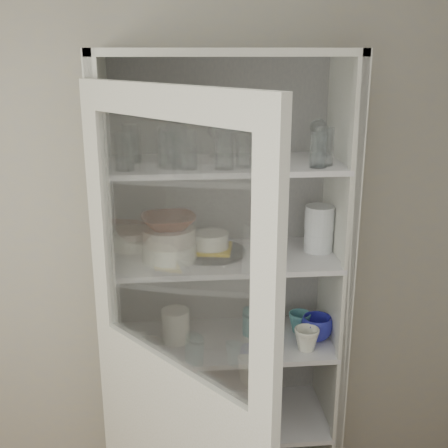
% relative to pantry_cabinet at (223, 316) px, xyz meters
% --- Properties ---
extents(wall_back, '(3.60, 0.02, 2.60)m').
position_rel_pantry_cabinet_xyz_m(wall_back, '(-0.20, 0.16, 0.36)').
color(wall_back, '#B9B299').
rests_on(wall_back, ground).
extents(pantry_cabinet, '(1.00, 0.45, 2.10)m').
position_rel_pantry_cabinet_xyz_m(pantry_cabinet, '(0.00, 0.00, 0.00)').
color(pantry_cabinet, beige).
rests_on(pantry_cabinet, floor).
extents(cupboard_door, '(0.59, 0.73, 2.00)m').
position_rel_pantry_cabinet_xyz_m(cupboard_door, '(-0.22, -0.64, -0.07)').
color(cupboard_door, beige).
rests_on(cupboard_door, floor).
extents(tumbler_0, '(0.09, 0.09, 0.14)m').
position_rel_pantry_cabinet_xyz_m(tumbler_0, '(-0.39, -0.20, 0.79)').
color(tumbler_0, silver).
rests_on(tumbler_0, shelf_glass).
extents(tumbler_1, '(0.09, 0.09, 0.14)m').
position_rel_pantry_cabinet_xyz_m(tumbler_1, '(-0.15, -0.20, 0.79)').
color(tumbler_1, silver).
rests_on(tumbler_1, shelf_glass).
extents(tumbler_2, '(0.09, 0.09, 0.15)m').
position_rel_pantry_cabinet_xyz_m(tumbler_2, '(-0.22, -0.17, 0.80)').
color(tumbler_2, silver).
rests_on(tumbler_2, shelf_glass).
extents(tumbler_3, '(0.09, 0.09, 0.15)m').
position_rel_pantry_cabinet_xyz_m(tumbler_3, '(-0.01, -0.21, 0.79)').
color(tumbler_3, silver).
rests_on(tumbler_3, shelf_glass).
extents(tumbler_4, '(0.07, 0.07, 0.12)m').
position_rel_pantry_cabinet_xyz_m(tumbler_4, '(0.07, -0.17, 0.78)').
color(tumbler_4, silver).
rests_on(tumbler_4, shelf_glass).
extents(tumbler_5, '(0.07, 0.07, 0.13)m').
position_rel_pantry_cabinet_xyz_m(tumbler_5, '(0.35, -0.21, 0.79)').
color(tumbler_5, silver).
rests_on(tumbler_5, shelf_glass).
extents(tumbler_6, '(0.09, 0.09, 0.15)m').
position_rel_pantry_cabinet_xyz_m(tumbler_6, '(0.38, -0.17, 0.79)').
color(tumbler_6, silver).
rests_on(tumbler_6, shelf_glass).
extents(tumbler_7, '(0.10, 0.10, 0.15)m').
position_rel_pantry_cabinet_xyz_m(tumbler_7, '(-0.37, -0.04, 0.80)').
color(tumbler_7, silver).
rests_on(tumbler_7, shelf_glass).
extents(tumbler_8, '(0.07, 0.07, 0.13)m').
position_rel_pantry_cabinet_xyz_m(tumbler_8, '(-0.20, -0.09, 0.78)').
color(tumbler_8, silver).
rests_on(tumbler_8, shelf_glass).
extents(tumbler_9, '(0.10, 0.10, 0.15)m').
position_rel_pantry_cabinet_xyz_m(tumbler_9, '(-0.19, -0.08, 0.80)').
color(tumbler_9, silver).
rests_on(tumbler_9, shelf_glass).
extents(goblet_0, '(0.08, 0.08, 0.18)m').
position_rel_pantry_cabinet_xyz_m(goblet_0, '(-0.20, 0.00, 0.81)').
color(goblet_0, silver).
rests_on(goblet_0, shelf_glass).
extents(goblet_1, '(0.08, 0.08, 0.18)m').
position_rel_pantry_cabinet_xyz_m(goblet_1, '(0.06, 0.04, 0.81)').
color(goblet_1, silver).
rests_on(goblet_1, shelf_glass).
extents(goblet_2, '(0.07, 0.07, 0.16)m').
position_rel_pantry_cabinet_xyz_m(goblet_2, '(-0.02, 0.04, 0.80)').
color(goblet_2, silver).
rests_on(goblet_2, shelf_glass).
extents(goblet_3, '(0.08, 0.08, 0.17)m').
position_rel_pantry_cabinet_xyz_m(goblet_3, '(0.41, 0.04, 0.81)').
color(goblet_3, silver).
rests_on(goblet_3, shelf_glass).
extents(plate_stack_front, '(0.23, 0.23, 0.07)m').
position_rel_pantry_cabinet_xyz_m(plate_stack_front, '(-0.23, -0.10, 0.36)').
color(plate_stack_front, white).
rests_on(plate_stack_front, shelf_plates).
extents(plate_stack_back, '(0.19, 0.19, 0.08)m').
position_rel_pantry_cabinet_xyz_m(plate_stack_back, '(-0.40, 0.06, 0.36)').
color(plate_stack_back, white).
rests_on(plate_stack_back, shelf_plates).
extents(cream_bowl, '(0.25, 0.25, 0.07)m').
position_rel_pantry_cabinet_xyz_m(cream_bowl, '(-0.23, -0.10, 0.42)').
color(cream_bowl, beige).
rests_on(cream_bowl, plate_stack_front).
extents(terracotta_bowl, '(0.25, 0.25, 0.05)m').
position_rel_pantry_cabinet_xyz_m(terracotta_bowl, '(-0.23, -0.10, 0.48)').
color(terracotta_bowl, '#5D2212').
rests_on(terracotta_bowl, cream_bowl).
extents(glass_platter, '(0.36, 0.36, 0.02)m').
position_rel_pantry_cabinet_xyz_m(glass_platter, '(-0.05, -0.05, 0.33)').
color(glass_platter, silver).
rests_on(glass_platter, shelf_plates).
extents(yellow_trivet, '(0.20, 0.20, 0.01)m').
position_rel_pantry_cabinet_xyz_m(yellow_trivet, '(-0.05, -0.05, 0.34)').
color(yellow_trivet, gold).
rests_on(yellow_trivet, glass_platter).
extents(white_ramekin, '(0.20, 0.20, 0.06)m').
position_rel_pantry_cabinet_xyz_m(white_ramekin, '(-0.05, -0.05, 0.38)').
color(white_ramekin, white).
rests_on(white_ramekin, yellow_trivet).
extents(grey_bowl_stack, '(0.12, 0.12, 0.20)m').
position_rel_pantry_cabinet_xyz_m(grey_bowl_stack, '(0.41, -0.05, 0.42)').
color(grey_bowl_stack, silver).
rests_on(grey_bowl_stack, shelf_plates).
extents(mug_blue, '(0.14, 0.14, 0.11)m').
position_rel_pantry_cabinet_xyz_m(mug_blue, '(0.41, -0.10, -0.03)').
color(mug_blue, '#202EA1').
rests_on(mug_blue, shelf_mugs).
extents(mug_teal, '(0.12, 0.12, 0.09)m').
position_rel_pantry_cabinet_xyz_m(mug_teal, '(0.35, -0.03, -0.03)').
color(mug_teal, '#166C7E').
rests_on(mug_teal, shelf_mugs).
extents(mug_white, '(0.12, 0.12, 0.10)m').
position_rel_pantry_cabinet_xyz_m(mug_white, '(0.34, -0.19, -0.03)').
color(mug_white, white).
rests_on(mug_white, shelf_mugs).
extents(teal_jar, '(0.09, 0.09, 0.11)m').
position_rel_pantry_cabinet_xyz_m(teal_jar, '(0.13, -0.03, -0.02)').
color(teal_jar, '#166C7E').
rests_on(teal_jar, shelf_mugs).
extents(measuring_cups, '(0.11, 0.11, 0.04)m').
position_rel_pantry_cabinet_xyz_m(measuring_cups, '(-0.33, -0.14, -0.06)').
color(measuring_cups, silver).
rests_on(measuring_cups, shelf_mugs).
extents(white_canister, '(0.15, 0.15, 0.14)m').
position_rel_pantry_cabinet_xyz_m(white_canister, '(-0.21, -0.06, -0.01)').
color(white_canister, white).
rests_on(white_canister, shelf_mugs).
extents(cream_dish, '(0.26, 0.26, 0.07)m').
position_rel_pantry_cabinet_xyz_m(cream_dish, '(-0.14, -0.05, -0.44)').
color(cream_dish, beige).
rests_on(cream_dish, shelf_bot).
extents(tin_box, '(0.21, 0.18, 0.06)m').
position_rel_pantry_cabinet_xyz_m(tin_box, '(0.07, -0.08, -0.45)').
color(tin_box, '#AAABB2').
rests_on(tin_box, shelf_bot).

